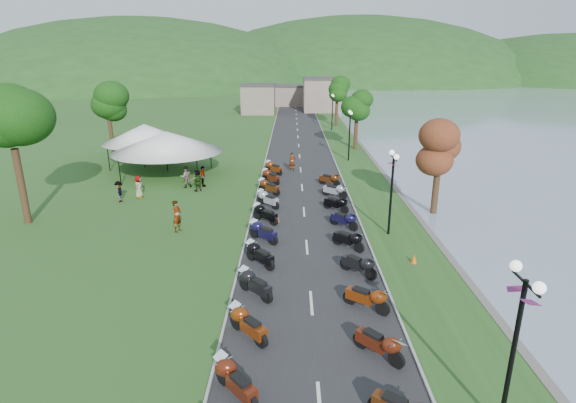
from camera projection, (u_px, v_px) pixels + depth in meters
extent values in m
cube|color=#2A2A2C|center=(300.00, 156.00, 48.12)|extent=(7.00, 120.00, 0.02)
cube|color=gray|center=(286.00, 96.00, 90.15)|extent=(18.00, 16.00, 5.00)
imported|color=slate|center=(178.00, 231.00, 27.64)|extent=(0.75, 0.86, 1.97)
imported|color=slate|center=(187.00, 187.00, 36.82)|extent=(0.99, 0.78, 1.80)
imported|color=slate|center=(120.00, 202.00, 33.17)|extent=(0.80, 1.10, 1.57)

